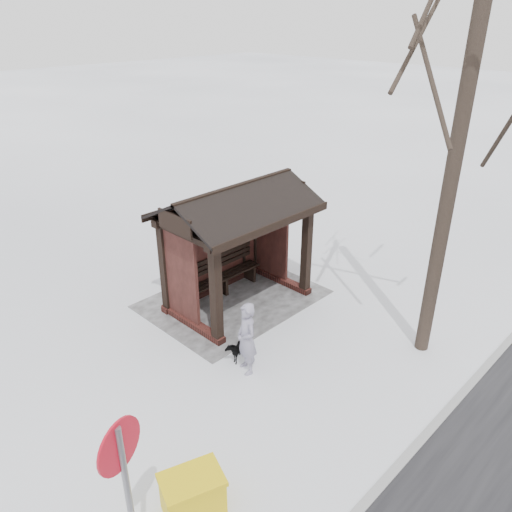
{
  "coord_description": "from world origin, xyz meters",
  "views": [
    {
      "loc": [
        7.38,
        7.86,
        6.6
      ],
      "look_at": [
        0.19,
        0.8,
        1.64
      ],
      "focal_mm": 35.0,
      "sensor_mm": 36.0,
      "label": 1
    }
  ],
  "objects_px": {
    "grit_bin": "(193,494)",
    "road_sign": "(124,475)",
    "dog": "(236,349)",
    "bus_shelter": "(233,221)",
    "pedestrian": "(247,339)",
    "tree_near": "(476,41)"
  },
  "relations": [
    {
      "from": "bus_shelter",
      "to": "grit_bin",
      "type": "height_order",
      "value": "bus_shelter"
    },
    {
      "from": "dog",
      "to": "bus_shelter",
      "type": "bearing_deg",
      "value": 113.84
    },
    {
      "from": "grit_bin",
      "to": "road_sign",
      "type": "xyz_separation_m",
      "value": [
        1.09,
        0.26,
        1.55
      ]
    },
    {
      "from": "dog",
      "to": "grit_bin",
      "type": "relative_size",
      "value": 0.57
    },
    {
      "from": "tree_near",
      "to": "dog",
      "type": "bearing_deg",
      "value": -39.91
    },
    {
      "from": "tree_near",
      "to": "grit_bin",
      "type": "height_order",
      "value": "tree_near"
    },
    {
      "from": "pedestrian",
      "to": "grit_bin",
      "type": "xyz_separation_m",
      "value": [
        2.79,
        1.72,
        -0.43
      ]
    },
    {
      "from": "bus_shelter",
      "to": "tree_near",
      "type": "height_order",
      "value": "tree_near"
    },
    {
      "from": "tree_near",
      "to": "grit_bin",
      "type": "distance_m",
      "value": 8.37
    },
    {
      "from": "dog",
      "to": "tree_near",
      "type": "bearing_deg",
      "value": 26.29
    },
    {
      "from": "grit_bin",
      "to": "bus_shelter",
      "type": "bearing_deg",
      "value": -119.37
    },
    {
      "from": "bus_shelter",
      "to": "grit_bin",
      "type": "bearing_deg",
      "value": 41.02
    },
    {
      "from": "pedestrian",
      "to": "dog",
      "type": "height_order",
      "value": "pedestrian"
    },
    {
      "from": "dog",
      "to": "pedestrian",
      "type": "bearing_deg",
      "value": -38.5
    },
    {
      "from": "bus_shelter",
      "to": "tree_near",
      "type": "distance_m",
      "value": 6.1
    },
    {
      "from": "pedestrian",
      "to": "dog",
      "type": "relative_size",
      "value": 2.64
    },
    {
      "from": "tree_near",
      "to": "road_sign",
      "type": "xyz_separation_m",
      "value": [
        7.1,
        -0.18,
        -4.26
      ]
    },
    {
      "from": "dog",
      "to": "road_sign",
      "type": "bearing_deg",
      "value": -82.58
    },
    {
      "from": "bus_shelter",
      "to": "dog",
      "type": "distance_m",
      "value": 3.06
    },
    {
      "from": "pedestrian",
      "to": "dog",
      "type": "distance_m",
      "value": 0.7
    },
    {
      "from": "tree_near",
      "to": "grit_bin",
      "type": "relative_size",
      "value": 8.68
    },
    {
      "from": "bus_shelter",
      "to": "pedestrian",
      "type": "distance_m",
      "value": 3.12
    }
  ]
}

